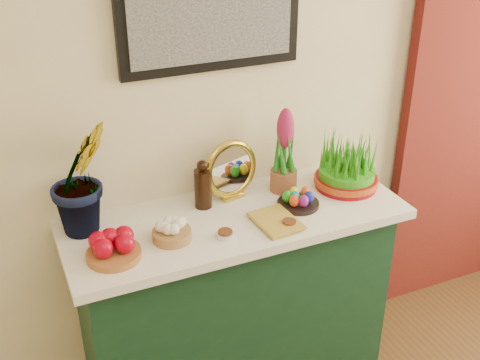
{
  "coord_description": "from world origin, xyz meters",
  "views": [
    {
      "loc": [
        -1.0,
        0.07,
        2.15
      ],
      "look_at": [
        -0.17,
        1.95,
        1.07
      ],
      "focal_mm": 45.0,
      "sensor_mm": 36.0,
      "label": 1
    }
  ],
  "objects_px": {
    "mirror": "(231,170)",
    "wheatgrass_sabzeh": "(347,166)",
    "hyacinth_green": "(79,161)",
    "book": "(259,226)",
    "sideboard": "(235,304)"
  },
  "relations": [
    {
      "from": "mirror",
      "to": "wheatgrass_sabzeh",
      "type": "distance_m",
      "value": 0.51
    },
    {
      "from": "hyacinth_green",
      "to": "mirror",
      "type": "relative_size",
      "value": 2.24
    },
    {
      "from": "mirror",
      "to": "hyacinth_green",
      "type": "bearing_deg",
      "value": -178.52
    },
    {
      "from": "hyacinth_green",
      "to": "book",
      "type": "height_order",
      "value": "hyacinth_green"
    },
    {
      "from": "hyacinth_green",
      "to": "sideboard",
      "type": "bearing_deg",
      "value": -33.48
    },
    {
      "from": "mirror",
      "to": "wheatgrass_sabzeh",
      "type": "height_order",
      "value": "mirror"
    },
    {
      "from": "sideboard",
      "to": "wheatgrass_sabzeh",
      "type": "bearing_deg",
      "value": 1.97
    },
    {
      "from": "sideboard",
      "to": "mirror",
      "type": "distance_m",
      "value": 0.61
    },
    {
      "from": "sideboard",
      "to": "book",
      "type": "bearing_deg",
      "value": -74.28
    },
    {
      "from": "sideboard",
      "to": "hyacinth_green",
      "type": "xyz_separation_m",
      "value": [
        -0.57,
        0.13,
        0.76
      ]
    },
    {
      "from": "book",
      "to": "wheatgrass_sabzeh",
      "type": "xyz_separation_m",
      "value": [
        0.5,
        0.16,
        0.09
      ]
    },
    {
      "from": "mirror",
      "to": "wheatgrass_sabzeh",
      "type": "relative_size",
      "value": 0.94
    },
    {
      "from": "sideboard",
      "to": "wheatgrass_sabzeh",
      "type": "relative_size",
      "value": 4.61
    },
    {
      "from": "sideboard",
      "to": "wheatgrass_sabzeh",
      "type": "distance_m",
      "value": 0.78
    },
    {
      "from": "hyacinth_green",
      "to": "wheatgrass_sabzeh",
      "type": "height_order",
      "value": "hyacinth_green"
    }
  ]
}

